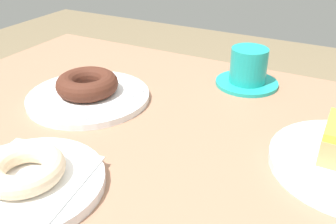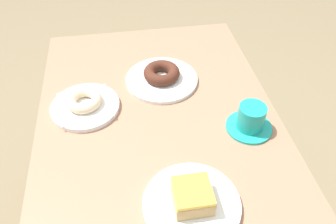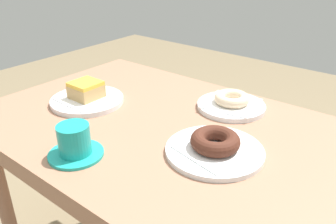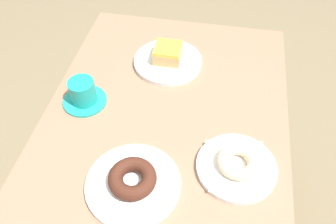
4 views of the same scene
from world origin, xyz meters
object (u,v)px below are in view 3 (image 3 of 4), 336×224
Objects in this scene: plate_glazed_square at (87,100)px; donut_glazed_square at (86,90)px; plate_sugar_ring at (231,106)px; donut_sugar_ring at (232,98)px; coffee_cup at (75,142)px; donut_chocolate_ring at (215,141)px; plate_chocolate_ring at (214,151)px.

donut_glazed_square is (0.00, 0.00, 0.04)m from plate_glazed_square.
plate_sugar_ring is 0.91× the size of plate_glazed_square.
donut_glazed_square is (0.37, 0.24, 0.04)m from plate_sugar_ring.
plate_glazed_square is at bearing 33.34° from donut_sugar_ring.
coffee_cup is at bearing 135.61° from donut_glazed_square.
plate_sugar_ring and plate_glazed_square have the same top height.
coffee_cup is at bearing 40.37° from donut_chocolate_ring.
plate_sugar_ring is at bearing -69.12° from donut_chocolate_ring.
coffee_cup reaches higher than donut_chocolate_ring.
plate_chocolate_ring is at bearing 110.88° from plate_sugar_ring.
plate_glazed_square is 0.30m from coffee_cup.
donut_glazed_square is at bearing -44.39° from coffee_cup.
donut_glazed_square is (0.37, 0.24, 0.01)m from donut_sugar_ring.
donut_chocolate_ring reaches higher than plate_glazed_square.
plate_glazed_square is at bearing -0.04° from donut_chocolate_ring.
donut_chocolate_ring is 0.46m from donut_glazed_square.
coffee_cup is at bearing 135.61° from plate_glazed_square.
plate_glazed_square is (0.37, 0.24, -0.02)m from donut_sugar_ring.
donut_sugar_ring is 0.44m from donut_glazed_square.
donut_sugar_ring is 0.26m from donut_chocolate_ring.
plate_glazed_square is at bearing -0.04° from plate_chocolate_ring.
donut_sugar_ring is 0.45× the size of plate_chocolate_ring.
plate_glazed_square is 0.04m from donut_glazed_square.
donut_glazed_square reaches higher than plate_sugar_ring.
donut_glazed_square is at bearing -0.04° from plate_chocolate_ring.
coffee_cup is (-0.22, 0.21, -0.01)m from donut_glazed_square.
donut_glazed_square reaches higher than plate_glazed_square.
plate_sugar_ring is 2.39× the size of donut_glazed_square.
plate_chocolate_ring is 0.46m from plate_glazed_square.
donut_sugar_ring is 0.26m from plate_chocolate_ring.
donut_chocolate_ring reaches higher than plate_sugar_ring.
plate_sugar_ring is at bearing -69.12° from plate_chocolate_ring.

